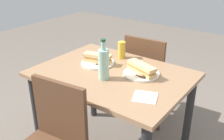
# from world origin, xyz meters

# --- Properties ---
(dining_table) EXTENTS (1.09, 0.80, 0.74)m
(dining_table) POSITION_xyz_m (0.00, 0.00, 0.62)
(dining_table) COLOR #997251
(dining_table) RESTS_ON ground
(chair_near) EXTENTS (0.42, 0.42, 0.87)m
(chair_near) POSITION_xyz_m (0.03, -0.59, 0.50)
(chair_near) COLOR brown
(chair_near) RESTS_ON ground
(plate_near) EXTENTS (0.26, 0.26, 0.01)m
(plate_near) POSITION_xyz_m (0.18, -0.06, 0.75)
(plate_near) COLOR silver
(plate_near) RESTS_ON dining_table
(baguette_sandwich_near) EXTENTS (0.23, 0.12, 0.07)m
(baguette_sandwich_near) POSITION_xyz_m (0.18, -0.06, 0.79)
(baguette_sandwich_near) COLOR #DBB77A
(baguette_sandwich_near) RESTS_ON plate_near
(knife_near) EXTENTS (0.16, 0.10, 0.01)m
(knife_near) POSITION_xyz_m (0.16, -0.01, 0.76)
(knife_near) COLOR silver
(knife_near) RESTS_ON plate_near
(plate_far) EXTENTS (0.26, 0.26, 0.01)m
(plate_far) POSITION_xyz_m (-0.19, -0.09, 0.75)
(plate_far) COLOR silver
(plate_far) RESTS_ON dining_table
(baguette_sandwich_far) EXTENTS (0.25, 0.14, 0.07)m
(baguette_sandwich_far) POSITION_xyz_m (-0.19, -0.09, 0.79)
(baguette_sandwich_far) COLOR #DBB77A
(baguette_sandwich_far) RESTS_ON plate_far
(knife_far) EXTENTS (0.18, 0.03, 0.01)m
(knife_far) POSITION_xyz_m (-0.18, -0.04, 0.76)
(knife_far) COLOR silver
(knife_far) RESTS_ON plate_far
(water_bottle) EXTENTS (0.07, 0.07, 0.28)m
(water_bottle) POSITION_xyz_m (-0.01, 0.11, 0.86)
(water_bottle) COLOR #99C6B7
(water_bottle) RESTS_ON dining_table
(beer_glass) EXTENTS (0.06, 0.06, 0.14)m
(beer_glass) POSITION_xyz_m (0.11, -0.27, 0.81)
(beer_glass) COLOR gold
(beer_glass) RESTS_ON dining_table
(paper_napkin) EXTENTS (0.18, 0.18, 0.00)m
(paper_napkin) POSITION_xyz_m (-0.37, 0.16, 0.75)
(paper_napkin) COLOR white
(paper_napkin) RESTS_ON dining_table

